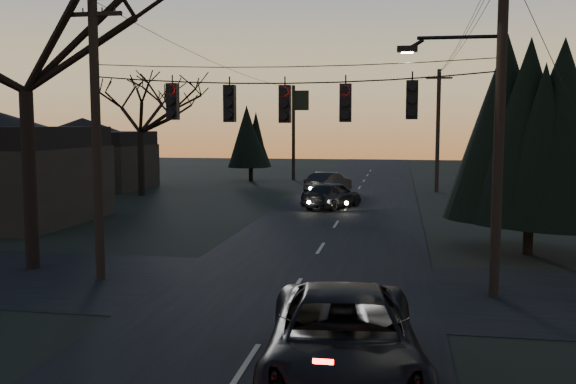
% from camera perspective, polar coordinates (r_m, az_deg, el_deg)
% --- Properties ---
extents(main_road, '(8.00, 120.00, 0.02)m').
position_cam_1_polar(main_road, '(28.39, 3.89, -3.50)').
color(main_road, black).
rests_on(main_road, ground).
extents(cross_road, '(60.00, 7.00, 0.02)m').
position_cam_1_polar(cross_road, '(18.68, 0.65, -8.51)').
color(cross_road, black).
rests_on(cross_road, ground).
extents(utility_pole_right, '(5.00, 0.30, 10.00)m').
position_cam_1_polar(utility_pole_right, '(18.64, 17.80, -8.86)').
color(utility_pole_right, black).
rests_on(utility_pole_right, ground).
extents(utility_pole_left, '(1.80, 0.30, 8.50)m').
position_cam_1_polar(utility_pole_left, '(20.49, -16.30, -7.48)').
color(utility_pole_left, black).
rests_on(utility_pole_left, ground).
extents(utility_pole_far_r, '(1.80, 0.30, 8.50)m').
position_cam_1_polar(utility_pole_far_r, '(46.16, 13.05, 0.01)').
color(utility_pole_far_r, black).
rests_on(utility_pole_far_r, ground).
extents(utility_pole_far_l, '(0.30, 0.30, 8.00)m').
position_cam_1_polar(utility_pole_far_l, '(54.78, 0.49, 1.08)').
color(utility_pole_far_l, black).
rests_on(utility_pole_far_l, ground).
extents(span_signal_assembly, '(11.50, 0.44, 1.50)m').
position_cam_1_polar(span_signal_assembly, '(18.13, -0.08, 7.99)').
color(span_signal_assembly, black).
rests_on(span_signal_assembly, ground).
extents(bare_tree_left, '(10.10, 10.10, 11.50)m').
position_cam_1_polar(bare_tree_left, '(22.55, -22.52, 14.11)').
color(bare_tree_left, black).
rests_on(bare_tree_left, ground).
extents(evergreen_right, '(4.60, 4.60, 7.13)m').
position_cam_1_polar(evergreen_right, '(24.53, 20.86, 4.37)').
color(evergreen_right, black).
rests_on(evergreen_right, ground).
extents(bare_tree_dist, '(6.37, 6.37, 8.36)m').
position_cam_1_polar(bare_tree_dist, '(43.57, -13.04, 7.35)').
color(bare_tree_dist, black).
rests_on(bare_tree_dist, ground).
extents(evergreen_dist, '(3.36, 3.36, 5.67)m').
position_cam_1_polar(evergreen_dist, '(53.41, -3.34, 4.63)').
color(evergreen_dist, black).
rests_on(evergreen_dist, ground).
extents(house_left_far, '(9.00, 7.00, 5.20)m').
position_cam_1_polar(house_left_far, '(49.51, -17.72, 3.29)').
color(house_left_far, black).
rests_on(house_left_far, ground).
extents(suv_near, '(3.33, 6.20, 1.66)m').
position_cam_1_polar(suv_near, '(11.82, 4.92, -13.08)').
color(suv_near, black).
rests_on(suv_near, ground).
extents(sedan_oncoming_a, '(3.44, 4.79, 1.52)m').
position_cam_1_polar(sedan_oncoming_a, '(36.12, 3.94, -0.27)').
color(sedan_oncoming_a, black).
rests_on(sedan_oncoming_a, ground).
extents(sedan_oncoming_b, '(2.97, 4.70, 1.46)m').
position_cam_1_polar(sedan_oncoming_b, '(43.86, 3.64, 0.81)').
color(sedan_oncoming_b, black).
rests_on(sedan_oncoming_b, ground).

